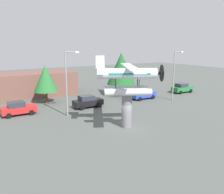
# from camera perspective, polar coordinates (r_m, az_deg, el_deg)

# --- Properties ---
(ground_plane) EXTENTS (140.00, 140.00, 0.00)m
(ground_plane) POSITION_cam_1_polar(r_m,az_deg,el_deg) (26.28, 3.47, -7.13)
(ground_plane) COLOR #515651
(display_pedestal) EXTENTS (1.10, 1.10, 3.70)m
(display_pedestal) POSITION_cam_1_polar(r_m,az_deg,el_deg) (25.72, 3.52, -3.24)
(display_pedestal) COLOR slate
(display_pedestal) RESTS_ON ground
(floatplane_monument) EXTENTS (7.11, 9.72, 4.00)m
(floatplane_monument) POSITION_cam_1_polar(r_m,az_deg,el_deg) (25.02, 3.93, 4.55)
(floatplane_monument) COLOR silver
(floatplane_monument) RESTS_ON display_pedestal
(car_near_red) EXTENTS (4.20, 2.02, 1.76)m
(car_near_red) POSITION_cam_1_polar(r_m,az_deg,el_deg) (32.48, -21.50, -2.54)
(car_near_red) COLOR red
(car_near_red) RESTS_ON ground
(car_mid_black) EXTENTS (4.20, 2.02, 1.76)m
(car_mid_black) POSITION_cam_1_polar(r_m,az_deg,el_deg) (34.00, -5.85, -1.07)
(car_mid_black) COLOR black
(car_mid_black) RESTS_ON ground
(car_far_blue) EXTENTS (4.20, 2.02, 1.76)m
(car_far_blue) POSITION_cam_1_polar(r_m,az_deg,el_deg) (39.44, 7.42, 0.78)
(car_far_blue) COLOR #2847B7
(car_far_blue) RESTS_ON ground
(car_distant_green) EXTENTS (4.20, 2.02, 1.76)m
(car_distant_green) POSITION_cam_1_polar(r_m,az_deg,el_deg) (46.19, 16.39, 2.08)
(car_distant_green) COLOR #237A38
(car_distant_green) RESTS_ON ground
(streetlight_primary) EXTENTS (1.84, 0.28, 8.03)m
(streetlight_primary) POSITION_cam_1_polar(r_m,az_deg,el_deg) (29.70, -10.55, 4.22)
(streetlight_primary) COLOR gray
(streetlight_primary) RESTS_ON ground
(streetlight_secondary) EXTENTS (1.84, 0.28, 7.79)m
(streetlight_secondary) POSITION_cam_1_polar(r_m,az_deg,el_deg) (39.16, 14.74, 5.79)
(streetlight_secondary) COLOR gray
(streetlight_secondary) RESTS_ON ground
(storefront_building) EXTENTS (15.13, 6.66, 4.04)m
(storefront_building) POSITION_cam_1_polar(r_m,az_deg,el_deg) (43.74, -19.03, 2.87)
(storefront_building) COLOR brown
(storefront_building) RESTS_ON ground
(tree_east) EXTENTS (3.57, 3.57, 5.76)m
(tree_east) POSITION_cam_1_polar(r_m,az_deg,el_deg) (37.41, -15.62, 4.27)
(tree_east) COLOR brown
(tree_east) RESTS_ON ground
(tree_center_back) EXTENTS (4.92, 4.92, 7.47)m
(tree_center_back) POSITION_cam_1_polar(r_m,az_deg,el_deg) (41.33, 2.22, 6.81)
(tree_center_back) COLOR brown
(tree_center_back) RESTS_ON ground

